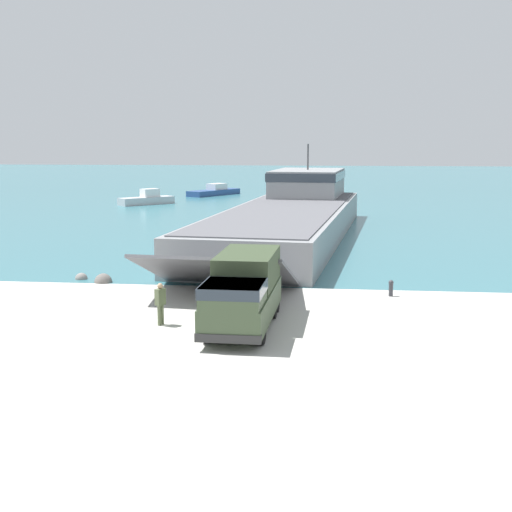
% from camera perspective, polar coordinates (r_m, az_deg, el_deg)
% --- Properties ---
extents(ground_plane, '(240.00, 240.00, 0.00)m').
position_cam_1_polar(ground_plane, '(33.97, -3.84, -3.71)').
color(ground_plane, '#B7B5AD').
extents(water_surface, '(240.00, 180.00, 0.01)m').
position_cam_1_polar(water_surface, '(126.70, 3.80, 5.80)').
color(water_surface, '#336B75').
rests_on(water_surface, ground_plane).
extents(landing_craft, '(11.83, 42.60, 7.26)m').
position_cam_1_polar(landing_craft, '(57.80, 2.82, 3.42)').
color(landing_craft, gray).
rests_on(landing_craft, ground_plane).
extents(military_truck, '(2.58, 7.43, 2.95)m').
position_cam_1_polar(military_truck, '(29.13, -1.01, -2.80)').
color(military_truck, '#3D4C33').
rests_on(military_truck, ground_plane).
extents(soldier_on_ramp, '(0.42, 0.50, 1.78)m').
position_cam_1_polar(soldier_on_ramp, '(29.83, -7.66, -3.57)').
color(soldier_on_ramp, '#566042').
rests_on(soldier_on_ramp, ground_plane).
extents(moored_boat_a, '(6.54, 8.98, 1.60)m').
position_cam_1_polar(moored_boat_a, '(100.07, -3.35, 5.19)').
color(moored_boat_a, navy).
rests_on(moored_boat_a, ground_plane).
extents(moored_boat_b, '(6.10, 6.19, 1.85)m').
position_cam_1_polar(moored_boat_b, '(86.47, -8.71, 4.51)').
color(moored_boat_b, '#B7BABF').
rests_on(moored_boat_b, ground_plane).
extents(mooring_bollard, '(0.25, 0.25, 0.81)m').
position_cam_1_polar(mooring_bollard, '(35.73, 10.74, -2.49)').
color(mooring_bollard, '#333338').
rests_on(mooring_bollard, ground_plane).
extents(shoreline_rock_a, '(0.69, 0.69, 0.69)m').
position_cam_1_polar(shoreline_rock_a, '(40.68, -13.80, -1.80)').
color(shoreline_rock_a, gray).
rests_on(shoreline_rock_a, ground_plane).
extents(shoreline_rock_b, '(0.97, 0.97, 0.97)m').
position_cam_1_polar(shoreline_rock_b, '(39.48, -12.12, -2.07)').
color(shoreline_rock_b, '#66605B').
rests_on(shoreline_rock_b, ground_plane).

